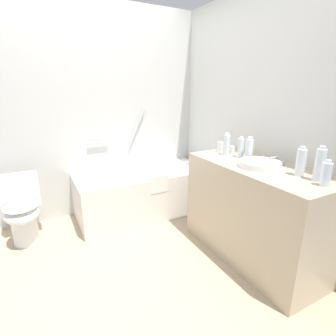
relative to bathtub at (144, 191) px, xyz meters
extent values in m
plane|color=tan|center=(-0.59, -0.84, -0.29)|extent=(3.92, 3.92, 0.00)
cube|color=silver|center=(-0.59, 0.40, 0.93)|extent=(3.32, 0.10, 2.45)
cube|color=silver|center=(0.92, -0.84, 0.93)|extent=(0.10, 2.78, 2.45)
cube|color=white|center=(0.00, 0.00, -0.02)|extent=(1.61, 0.71, 0.54)
cube|color=white|center=(0.00, 0.00, 0.21)|extent=(1.32, 0.51, 0.09)
cylinder|color=#B8B8BD|center=(0.63, 0.00, 0.29)|extent=(0.09, 0.03, 0.03)
cylinder|color=#B8B8BD|center=(0.06, 0.32, 0.74)|extent=(0.24, 0.03, 0.46)
cylinder|color=#B8B8BD|center=(-0.44, 0.32, 0.59)|extent=(0.25, 0.03, 0.03)
cube|color=white|center=(0.05, -0.34, 0.20)|extent=(0.22, 0.03, 0.20)
cylinder|color=white|center=(-1.33, -0.07, -0.12)|extent=(0.24, 0.24, 0.34)
ellipsoid|color=white|center=(-1.33, -0.11, 0.05)|extent=(0.32, 0.36, 0.14)
ellipsoid|color=white|center=(-1.33, -0.11, 0.13)|extent=(0.30, 0.34, 0.02)
cube|color=white|center=(-1.33, 0.10, 0.22)|extent=(0.36, 0.14, 0.34)
cylinder|color=#B9B9BE|center=(-1.33, 0.10, 0.40)|extent=(0.03, 0.03, 0.01)
cube|color=tan|center=(0.56, -1.28, 0.15)|extent=(0.61, 1.32, 0.88)
cylinder|color=white|center=(0.51, -1.31, 0.61)|extent=(0.34, 0.34, 0.05)
cylinder|color=#A2A2A7|center=(0.72, -1.31, 0.62)|extent=(0.02, 0.02, 0.06)
cylinder|color=#A2A2A7|center=(0.67, -1.31, 0.65)|extent=(0.10, 0.02, 0.02)
cylinder|color=#A2A2A7|center=(0.72, -1.37, 0.61)|extent=(0.03, 0.03, 0.04)
cylinder|color=#A2A2A7|center=(0.72, -1.25, 0.61)|extent=(0.03, 0.03, 0.04)
cylinder|color=silver|center=(0.60, -1.09, 0.68)|extent=(0.07, 0.07, 0.19)
cylinder|color=white|center=(0.60, -1.09, 0.79)|extent=(0.04, 0.04, 0.02)
cylinder|color=silver|center=(0.59, -0.99, 0.68)|extent=(0.06, 0.06, 0.18)
cylinder|color=white|center=(0.59, -0.99, 0.78)|extent=(0.03, 0.03, 0.02)
cylinder|color=silver|center=(0.61, -1.75, 0.70)|extent=(0.07, 0.07, 0.23)
cylinder|color=white|center=(0.61, -1.75, 0.83)|extent=(0.04, 0.04, 0.02)
cylinder|color=silver|center=(0.60, -1.61, 0.69)|extent=(0.07, 0.07, 0.20)
cylinder|color=white|center=(0.60, -1.61, 0.80)|extent=(0.04, 0.04, 0.02)
cylinder|color=silver|center=(0.53, -0.86, 0.69)|extent=(0.06, 0.06, 0.20)
cylinder|color=white|center=(0.53, -0.86, 0.80)|extent=(0.04, 0.04, 0.02)
cylinder|color=silver|center=(0.56, -1.83, 0.67)|extent=(0.06, 0.06, 0.16)
cylinder|color=white|center=(0.56, -1.83, 0.76)|extent=(0.03, 0.03, 0.02)
cylinder|color=white|center=(0.57, -0.72, 0.64)|extent=(0.07, 0.07, 0.10)
cylinder|color=white|center=(0.62, -0.84, 0.63)|extent=(0.06, 0.06, 0.08)
camera|label=1|loc=(-1.13, -2.78, 1.22)|focal=27.63mm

